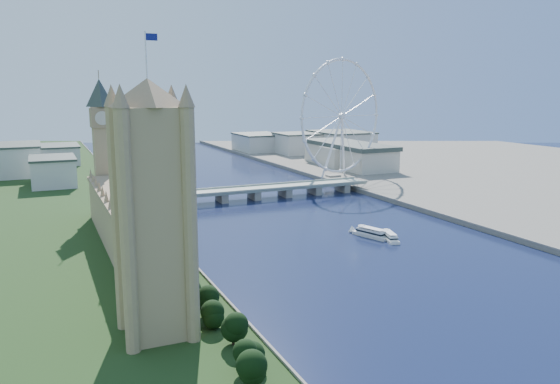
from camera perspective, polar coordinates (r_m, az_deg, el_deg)
ground at (r=242.32m, az=24.85°, el=-13.47°), size 2000.00×2000.00×0.00m
tree_row at (r=232.99m, az=-7.81°, el=-11.27°), size 8.92×200.92×19.80m
victoria_tower at (r=204.67m, az=-13.19°, el=-1.05°), size 28.16×28.16×112.00m
parliament_range at (r=324.42m, az=-15.60°, el=-3.41°), size 24.00×200.00×70.00m
big_ben at (r=423.47m, az=-18.13°, el=6.25°), size 20.02×20.02×110.00m
westminster_bridge at (r=482.56m, az=-2.73°, el=0.05°), size 220.00×22.00×9.50m
london_eye at (r=577.22m, az=6.45°, el=7.82°), size 113.60×39.12×124.30m
county_hall at (r=675.79m, az=7.15°, el=2.45°), size 54.00×144.00×35.00m
city_skyline at (r=737.46m, az=-7.26°, el=4.45°), size 505.00×280.00×32.00m
tour_boat_near at (r=364.01m, az=9.49°, el=-4.65°), size 16.49×30.73×6.59m
tour_boat_far at (r=358.84m, az=11.36°, el=-4.94°), size 13.60×26.51×5.64m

